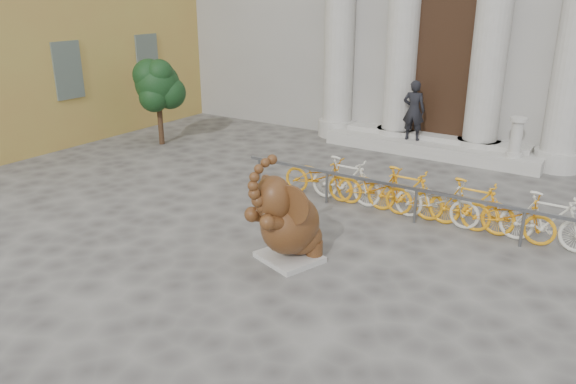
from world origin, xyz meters
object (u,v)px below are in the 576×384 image
Objects in this scene: elephant_statue at (288,222)px; pedestrian at (414,110)px; bike_rack at (420,195)px; tree at (158,85)px.

elephant_statue is 1.15× the size of pedestrian.
bike_rack is at bearing 105.29° from pedestrian.
elephant_statue is at bearing -111.54° from bike_rack.
elephant_statue is 3.22m from bike_rack.
bike_rack is 8.68m from tree.
elephant_statue reaches higher than bike_rack.
pedestrian reaches higher than elephant_statue.
elephant_statue is at bearing 87.84° from pedestrian.
bike_rack is 3.19× the size of tree.
bike_rack is 5.01m from pedestrian.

